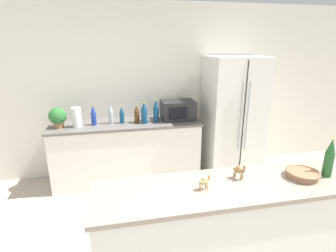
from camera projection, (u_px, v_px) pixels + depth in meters
name	position (u px, v px, depth m)	size (l,w,h in m)	color
wall_back	(151.00, 91.00, 4.02)	(8.00, 0.06, 2.55)	silver
back_counter	(127.00, 151.00, 3.87)	(2.11, 0.63, 0.89)	silver
refrigerator	(233.00, 117.00, 4.00)	(0.83, 0.71, 1.79)	silver
bar_counter	(224.00, 237.00, 2.11)	(2.03, 0.56, 0.95)	silver
potted_plant	(58.00, 117.00, 3.48)	(0.23, 0.23, 0.28)	#9E6B47
paper_towel_roll	(77.00, 117.00, 3.51)	(0.12, 0.12, 0.27)	white
microwave	(178.00, 110.00, 3.87)	(0.48, 0.37, 0.28)	black
back_bottle_0	(144.00, 112.00, 3.79)	(0.08, 0.08, 0.27)	navy
back_bottle_1	(144.00, 113.00, 3.67)	(0.08, 0.08, 0.30)	navy
back_bottle_2	(137.00, 114.00, 3.72)	(0.07, 0.07, 0.26)	brown
back_bottle_3	(111.00, 114.00, 3.67)	(0.07, 0.07, 0.28)	#B2B7BC
back_bottle_4	(93.00, 115.00, 3.60)	(0.07, 0.07, 0.28)	navy
back_bottle_5	(122.00, 115.00, 3.69)	(0.07, 0.07, 0.25)	navy
back_bottle_6	(156.00, 111.00, 3.75)	(0.08, 0.08, 0.33)	navy
wine_bottle	(329.00, 158.00, 2.06)	(0.07, 0.07, 0.32)	#235628
fruit_bowl	(302.00, 174.00, 2.07)	(0.26, 0.26, 0.06)	#8C6647
camel_figurine	(204.00, 181.00, 1.88)	(0.09, 0.06, 0.11)	tan
camel_figurine_second	(239.00, 170.00, 2.03)	(0.09, 0.10, 0.13)	olive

